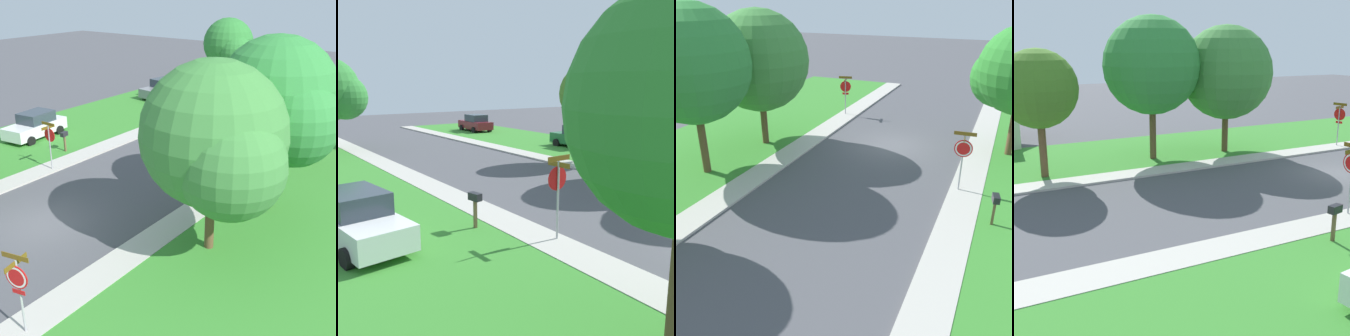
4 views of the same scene
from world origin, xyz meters
TOP-DOWN VIEW (x-y plane):
  - sidewalk_east at (4.70, 12.00)m, footprint 1.40×56.00m
  - lawn_east at (9.40, 12.00)m, footprint 8.00×56.00m
  - sidewalk_west at (-4.70, 12.00)m, footprint 1.40×56.00m
  - stop_sign_far_corner at (-4.37, 4.34)m, footprint 0.92×0.92m
  - car_white_kerbside_mid at (-9.67, 7.47)m, footprint 2.42×4.49m
  - car_maroon_driveway_right at (8.90, 31.72)m, footprint 2.16×4.36m
  - car_green_across_road at (9.75, 17.85)m, footprint 2.08×4.32m
  - tree_across_left at (6.41, 13.23)m, footprint 3.98×3.70m
  - house_right_setback at (17.04, 17.11)m, footprint 9.25×8.09m
  - mailbox at (-5.95, 6.70)m, footprint 0.33×0.52m

SIDE VIEW (x-z plane):
  - lawn_east at x=9.40m, z-range 0.00..0.08m
  - sidewalk_east at x=4.70m, z-range 0.00..0.10m
  - sidewalk_west at x=-4.70m, z-range 0.00..0.10m
  - car_white_kerbside_mid at x=-9.67m, z-range -0.01..1.75m
  - car_maroon_driveway_right at x=8.90m, z-range -0.01..1.75m
  - car_green_across_road at x=9.75m, z-range -0.01..1.75m
  - mailbox at x=-5.95m, z-range 0.35..1.66m
  - stop_sign_far_corner at x=-4.37m, z-range 0.50..3.27m
  - house_right_setback at x=17.04m, z-range 0.08..4.68m
  - tree_across_left at x=6.41m, z-range 1.09..7.23m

